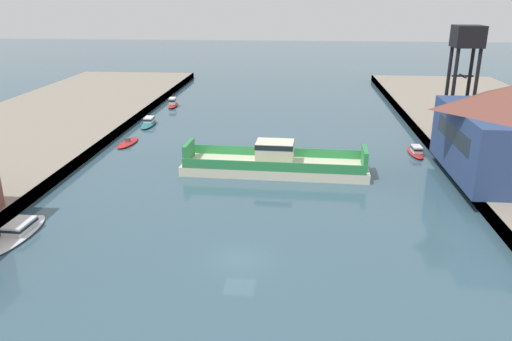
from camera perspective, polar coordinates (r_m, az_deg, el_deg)
ground_plane at (r=40.14m, az=-1.92°, el=-10.17°), size 400.00×400.00×0.00m
chain_ferry at (r=58.64m, az=2.15°, el=0.84°), size 21.86×6.64×3.77m
moored_boat_near_left at (r=48.37m, az=-25.56°, el=-6.25°), size 2.87×8.35×1.12m
moored_boat_near_right at (r=72.42m, az=-14.45°, el=3.10°), size 2.39×5.77×0.89m
moored_boat_mid_left at (r=82.37m, az=-12.17°, el=5.41°), size 2.19×6.57×1.24m
moored_boat_mid_right at (r=95.48m, az=-9.49°, el=7.60°), size 2.11×5.75×1.72m
moored_boat_far_left at (r=68.65m, az=17.81°, el=2.12°), size 1.82×5.52×1.26m
crane_tower at (r=68.09m, az=22.87°, el=12.36°), size 3.41×3.41×15.10m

